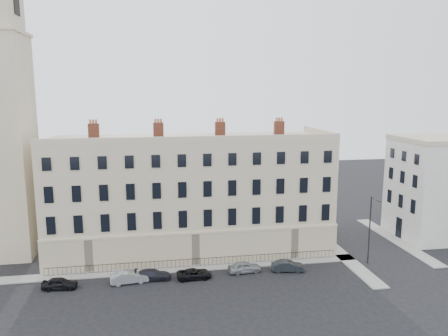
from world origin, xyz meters
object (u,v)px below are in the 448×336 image
(car_b, at_px, (129,277))
(car_c, at_px, (153,275))
(car_a, at_px, (60,283))
(streetlamp, at_px, (370,227))
(car_d, at_px, (194,274))
(car_f, at_px, (288,266))
(car_e, at_px, (245,267))

(car_b, height_order, car_c, car_b)
(car_a, xyz_separation_m, car_c, (9.88, 0.69, -0.04))
(streetlamp, bearing_deg, car_d, -174.40)
(car_c, height_order, streetlamp, streetlamp)
(car_d, relative_size, streetlamp, 0.47)
(car_a, distance_m, car_d, 14.53)
(car_a, xyz_separation_m, car_f, (25.63, 0.42, 0.00))
(car_c, xyz_separation_m, car_e, (10.64, 0.23, 0.06))
(car_e, bearing_deg, car_a, 87.71)
(car_d, xyz_separation_m, car_e, (5.99, 0.70, 0.10))
(car_b, distance_m, car_f, 18.32)
(car_b, relative_size, car_c, 1.01)
(car_c, distance_m, car_f, 15.75)
(car_b, xyz_separation_m, car_d, (7.21, -0.08, -0.13))
(car_a, relative_size, car_d, 0.93)
(car_c, bearing_deg, car_d, -91.78)
(car_a, bearing_deg, car_b, -83.87)
(car_b, bearing_deg, streetlamp, -95.28)
(car_b, relative_size, car_f, 1.08)
(car_e, xyz_separation_m, streetlamp, (15.59, 0.02, 4.05))
(car_a, relative_size, car_e, 0.96)
(car_a, height_order, car_e, car_e)
(car_c, xyz_separation_m, car_f, (15.75, -0.27, 0.04))
(car_e, height_order, car_f, car_e)
(car_e, bearing_deg, car_d, 91.80)
(car_d, relative_size, car_e, 1.04)
(car_e, xyz_separation_m, car_f, (5.11, -0.50, -0.02))
(car_c, bearing_deg, car_a, 98.00)
(car_d, distance_m, car_f, 11.11)
(car_b, xyz_separation_m, car_c, (2.57, 0.39, -0.09))
(car_c, height_order, car_d, car_c)
(car_a, distance_m, car_f, 25.64)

